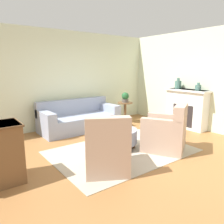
{
  "coord_description": "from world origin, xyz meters",
  "views": [
    {
      "loc": [
        -2.81,
        -3.4,
        1.76
      ],
      "look_at": [
        0.15,
        0.55,
        0.75
      ],
      "focal_mm": 35.0,
      "sensor_mm": 36.0,
      "label": 1
    }
  ],
  "objects_px": {
    "armchair_left": "(106,150)",
    "potted_plant_on_side_table": "(125,97)",
    "armchair_right": "(167,133)",
    "vase_mantel_near": "(178,84)",
    "couch": "(79,119)",
    "side_table": "(125,109)",
    "ottoman_table": "(117,136)",
    "vase_mantel_far": "(198,87)"
  },
  "relations": [
    {
      "from": "vase_mantel_near",
      "to": "vase_mantel_far",
      "type": "xyz_separation_m",
      "value": [
        -0.0,
        -0.67,
        -0.04
      ]
    },
    {
      "from": "ottoman_table",
      "to": "side_table",
      "type": "bearing_deg",
      "value": 45.52
    },
    {
      "from": "side_table",
      "to": "couch",
      "type": "bearing_deg",
      "value": 173.03
    },
    {
      "from": "vase_mantel_near",
      "to": "armchair_left",
      "type": "bearing_deg",
      "value": -161.03
    },
    {
      "from": "couch",
      "to": "potted_plant_on_side_table",
      "type": "xyz_separation_m",
      "value": [
        1.57,
        -0.19,
        0.53
      ]
    },
    {
      "from": "vase_mantel_near",
      "to": "vase_mantel_far",
      "type": "height_order",
      "value": "vase_mantel_near"
    },
    {
      "from": "vase_mantel_far",
      "to": "potted_plant_on_side_table",
      "type": "relative_size",
      "value": 0.66
    },
    {
      "from": "armchair_left",
      "to": "ottoman_table",
      "type": "relative_size",
      "value": 1.24
    },
    {
      "from": "armchair_left",
      "to": "vase_mantel_near",
      "type": "xyz_separation_m",
      "value": [
        3.48,
        1.2,
        0.88
      ]
    },
    {
      "from": "armchair_right",
      "to": "vase_mantel_far",
      "type": "height_order",
      "value": "vase_mantel_far"
    },
    {
      "from": "side_table",
      "to": "ottoman_table",
      "type": "bearing_deg",
      "value": -134.48
    },
    {
      "from": "armchair_right",
      "to": "side_table",
      "type": "relative_size",
      "value": 1.62
    },
    {
      "from": "couch",
      "to": "armchair_right",
      "type": "height_order",
      "value": "armchair_right"
    },
    {
      "from": "armchair_left",
      "to": "potted_plant_on_side_table",
      "type": "relative_size",
      "value": 3.39
    },
    {
      "from": "couch",
      "to": "ottoman_table",
      "type": "relative_size",
      "value": 2.55
    },
    {
      "from": "couch",
      "to": "armchair_right",
      "type": "distance_m",
      "value": 2.68
    },
    {
      "from": "armchair_left",
      "to": "side_table",
      "type": "bearing_deg",
      "value": 44.49
    },
    {
      "from": "ottoman_table",
      "to": "potted_plant_on_side_table",
      "type": "relative_size",
      "value": 2.74
    },
    {
      "from": "couch",
      "to": "armchair_right",
      "type": "bearing_deg",
      "value": -74.76
    },
    {
      "from": "vase_mantel_far",
      "to": "ottoman_table",
      "type": "bearing_deg",
      "value": 174.91
    },
    {
      "from": "vase_mantel_far",
      "to": "side_table",
      "type": "bearing_deg",
      "value": 119.16
    },
    {
      "from": "armchair_left",
      "to": "armchair_right",
      "type": "relative_size",
      "value": 1.0
    },
    {
      "from": "armchair_left",
      "to": "vase_mantel_far",
      "type": "relative_size",
      "value": 5.1
    },
    {
      "from": "armchair_left",
      "to": "ottoman_table",
      "type": "bearing_deg",
      "value": 42.42
    },
    {
      "from": "ottoman_table",
      "to": "potted_plant_on_side_table",
      "type": "xyz_separation_m",
      "value": [
        1.6,
        1.63,
        0.55
      ]
    },
    {
      "from": "armchair_right",
      "to": "vase_mantel_near",
      "type": "distance_m",
      "value": 2.41
    },
    {
      "from": "couch",
      "to": "armchair_left",
      "type": "relative_size",
      "value": 2.06
    },
    {
      "from": "ottoman_table",
      "to": "vase_mantel_far",
      "type": "relative_size",
      "value": 4.12
    },
    {
      "from": "ottoman_table",
      "to": "potted_plant_on_side_table",
      "type": "distance_m",
      "value": 2.35
    },
    {
      "from": "side_table",
      "to": "potted_plant_on_side_table",
      "type": "distance_m",
      "value": 0.39
    },
    {
      "from": "armchair_right",
      "to": "side_table",
      "type": "xyz_separation_m",
      "value": [
        0.86,
        2.4,
        0.06
      ]
    },
    {
      "from": "side_table",
      "to": "potted_plant_on_side_table",
      "type": "height_order",
      "value": "potted_plant_on_side_table"
    },
    {
      "from": "armchair_right",
      "to": "ottoman_table",
      "type": "xyz_separation_m",
      "value": [
        -0.74,
        0.77,
        -0.11
      ]
    },
    {
      "from": "armchair_left",
      "to": "potted_plant_on_side_table",
      "type": "distance_m",
      "value": 3.45
    },
    {
      "from": "armchair_right",
      "to": "ottoman_table",
      "type": "distance_m",
      "value": 1.07
    },
    {
      "from": "ottoman_table",
      "to": "vase_mantel_near",
      "type": "bearing_deg",
      "value": 9.25
    },
    {
      "from": "couch",
      "to": "vase_mantel_near",
      "type": "bearing_deg",
      "value": -28.07
    },
    {
      "from": "armchair_left",
      "to": "vase_mantel_far",
      "type": "height_order",
      "value": "vase_mantel_far"
    },
    {
      "from": "couch",
      "to": "potted_plant_on_side_table",
      "type": "bearing_deg",
      "value": -6.97
    },
    {
      "from": "armchair_left",
      "to": "vase_mantel_far",
      "type": "xyz_separation_m",
      "value": [
        3.48,
        0.53,
        0.84
      ]
    },
    {
      "from": "vase_mantel_near",
      "to": "potted_plant_on_side_table",
      "type": "distance_m",
      "value": 1.65
    },
    {
      "from": "ottoman_table",
      "to": "vase_mantel_far",
      "type": "bearing_deg",
      "value": -5.09
    }
  ]
}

